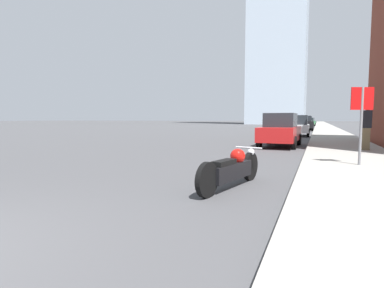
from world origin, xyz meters
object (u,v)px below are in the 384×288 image
at_px(parked_car_white, 297,126).
at_px(parked_car_silver, 306,122).
at_px(parked_car_black, 304,123).
at_px(parked_car_red, 280,130).
at_px(motorcycle, 232,169).
at_px(pedestrian, 366,126).
at_px(parked_car_green, 309,122).
at_px(stop_sign, 362,112).

distance_m(parked_car_white, parked_car_silver, 23.95).
height_order(parked_car_white, parked_car_black, parked_car_black).
bearing_deg(parked_car_red, motorcycle, -87.25).
xyz_separation_m(motorcycle, parked_car_black, (0.06, 32.02, 0.49)).
bearing_deg(parked_car_black, parked_car_red, -96.04).
bearing_deg(pedestrian, motorcycle, -113.23).
bearing_deg(motorcycle, pedestrian, 78.77).
xyz_separation_m(parked_car_green, stop_sign, (2.56, -52.07, 0.75)).
bearing_deg(motorcycle, stop_sign, 63.58).
xyz_separation_m(parked_car_white, parked_car_silver, (-0.23, 23.95, 0.10)).
relative_size(parked_car_silver, stop_sign, 2.03).
height_order(parked_car_black, pedestrian, pedestrian).
relative_size(motorcycle, parked_car_white, 0.55).
distance_m(parked_car_white, stop_sign, 17.00).
xyz_separation_m(parked_car_black, pedestrian, (3.29, -24.23, 0.23)).
xyz_separation_m(parked_car_white, parked_car_green, (0.04, 35.28, -0.01)).
bearing_deg(parked_car_white, motorcycle, -91.19).
height_order(motorcycle, pedestrian, pedestrian).
distance_m(parked_car_white, parked_car_black, 11.91).
bearing_deg(parked_car_silver, stop_sign, -87.44).
relative_size(parked_car_white, stop_sign, 2.16).
height_order(parked_car_white, parked_car_silver, parked_car_silver).
bearing_deg(stop_sign, pedestrian, 81.01).
distance_m(parked_car_silver, stop_sign, 40.84).
height_order(parked_car_green, stop_sign, stop_sign).
distance_m(parked_car_black, stop_sign, 28.82).
xyz_separation_m(parked_car_red, parked_car_black, (0.21, 22.27, 0.05)).
distance_m(parked_car_red, parked_car_green, 45.64).
distance_m(motorcycle, parked_car_white, 20.12).
height_order(parked_car_red, parked_car_black, parked_car_black).
bearing_deg(pedestrian, parked_car_green, 93.92).
relative_size(parked_car_red, pedestrian, 2.26).
xyz_separation_m(parked_car_red, parked_car_green, (0.23, 45.63, 0.00)).
bearing_deg(parked_car_black, parked_car_green, 84.46).
height_order(motorcycle, parked_car_white, parked_car_white).
relative_size(parked_car_red, parked_car_black, 1.02).
height_order(parked_car_black, parked_car_silver, parked_car_silver).
relative_size(motorcycle, parked_car_green, 0.52).
relative_size(parked_car_white, parked_car_green, 0.96).
distance_m(parked_car_red, parked_car_black, 22.27).
height_order(parked_car_silver, parked_car_green, parked_car_silver).
distance_m(stop_sign, pedestrian, 4.54).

